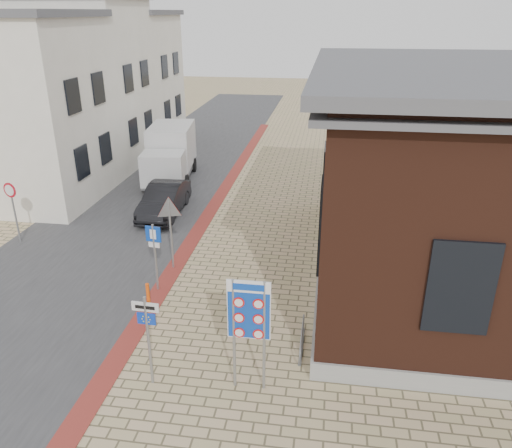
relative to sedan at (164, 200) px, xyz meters
The scene contains 15 objects.
ground 11.50m from the sedan, 70.16° to the right, with size 120.00×120.00×0.00m, color tan.
road_strip 4.55m from the sedan, 110.88° to the left, with size 7.00×60.00×0.02m, color #38383A.
curb_strip 2.16m from the sedan, 22.82° to the right, with size 0.60×40.00×0.02m, color maroon.
townhouse_near 8.00m from the sedan, behind, with size 7.40×6.40×8.30m.
townhouse_mid 10.84m from the sedan, 134.58° to the left, with size 7.40×6.40×9.10m.
townhouse_far 15.39m from the sedan, 118.26° to the left, with size 7.40×6.40×8.30m.
bike_rack 10.81m from the sedan, 52.71° to the right, with size 0.08×1.80×0.60m.
sedan is the anchor object (origin of this frame).
box_truck 5.00m from the sedan, 104.02° to the left, with size 2.77×5.44×2.73m.
border_sign 11.72m from the sedan, 62.26° to the right, with size 0.98×0.07×2.88m.
essen_sign 10.98m from the sedan, 73.57° to the right, with size 0.64×0.07×2.38m.
parking_sign 6.61m from the sedan, 74.01° to the right, with size 0.50×0.11×2.27m.
yield_sign 5.30m from the sedan, 68.91° to the right, with size 0.89×0.31×2.57m.
speed_sign 5.96m from the sedan, 141.48° to the right, with size 0.56×0.16×2.42m.
bollard 8.14m from the sedan, 75.07° to the right, with size 0.10×0.10×1.13m, color #F6510C.
Camera 1 is at (3.06, -8.76, 8.21)m, focal length 35.00 mm.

